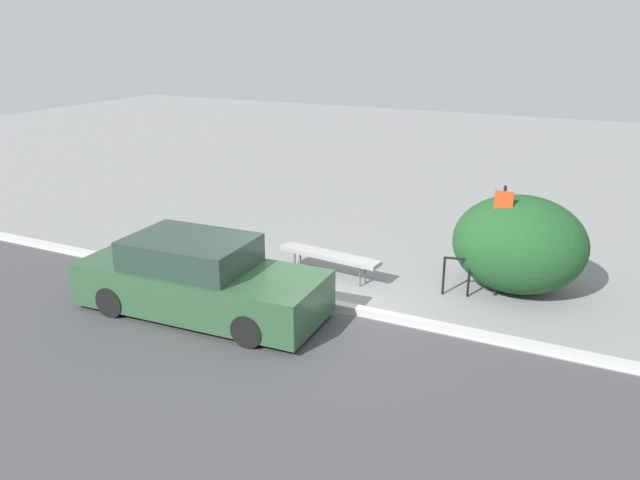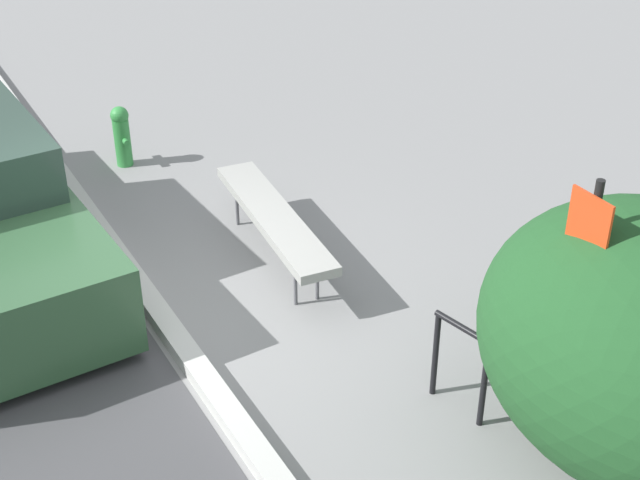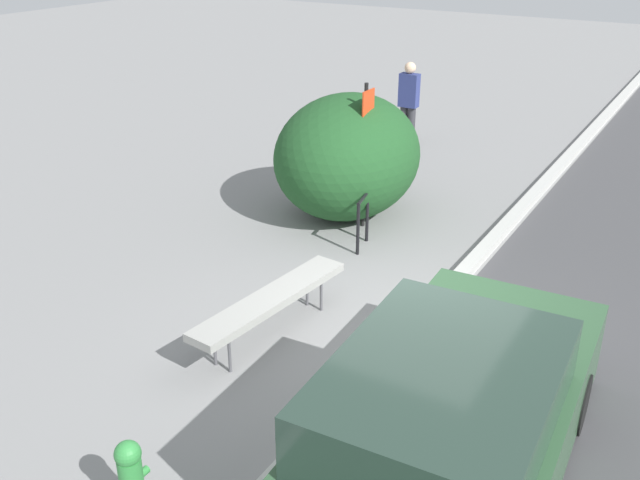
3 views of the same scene
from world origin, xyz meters
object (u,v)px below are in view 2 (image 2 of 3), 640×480
Objects in this scene: bench at (274,218)px; sign_post at (578,299)px; bike_rack at (460,359)px; fire_hydrant at (122,134)px.

sign_post reaches higher than bench.
sign_post is (3.47, 0.60, 0.89)m from bench.
bench is 2.75m from bike_rack.
bench is 2.95m from fire_hydrant.
sign_post is at bearing 26.40° from bike_rack.
bike_rack is 1.20m from sign_post.
fire_hydrant is at bearing -162.21° from bench.
bench is at bearing -175.08° from bike_rack.
bike_rack is 0.36× the size of sign_post.
bench is at bearing 11.92° from fire_hydrant.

